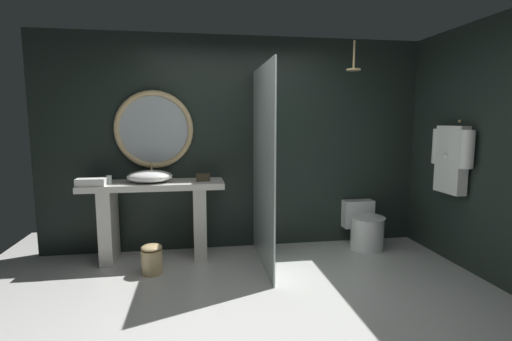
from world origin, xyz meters
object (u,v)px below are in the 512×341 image
Objects in this scene: tumbler_cup at (109,180)px; tissue_box at (203,177)px; vessel_sink at (150,176)px; hanging_bathrobe at (451,156)px; toilet at (365,227)px; folded_hand_towel at (91,182)px; waste_bin at (152,259)px; round_wall_mirror at (154,129)px; rain_shower_head at (354,66)px.

tissue_box is (1.02, 0.05, -0.01)m from tumbler_cup.
vessel_sink is 0.43m from tumbler_cup.
hanging_bathrobe is (2.68, -0.63, 0.27)m from tissue_box.
folded_hand_towel reaches higher than toilet.
vessel_sink is at bearing 95.55° from waste_bin.
tissue_box reaches higher than waste_bin.
round_wall_mirror reaches higher than folded_hand_towel.
vessel_sink reaches higher than folded_hand_towel.
round_wall_mirror is 0.92m from folded_hand_towel.
tissue_box is 2.76m from hanging_bathrobe.
hanging_bathrobe is at bearing -9.01° from tumbler_cup.
round_wall_mirror is 2.44m from rain_shower_head.
round_wall_mirror is at bearing 174.40° from toilet.
waste_bin is at bearing -25.38° from folded_hand_towel.
round_wall_mirror is (-0.55, 0.25, 0.54)m from tissue_box.
toilet is (3.03, 0.04, -0.69)m from tumbler_cup.
vessel_sink is 3.19× the size of tissue_box.
rain_shower_head is at bearing -1.18° from tumbler_cup.
vessel_sink is at bearing -179.70° from toilet.
tissue_box reaches higher than folded_hand_towel.
vessel_sink is 1.68× the size of folded_hand_towel.
hanging_bathrobe reaches higher than folded_hand_towel.
waste_bin is 1.06× the size of folded_hand_towel.
rain_shower_head reaches higher than round_wall_mirror.
tissue_box is at bearing 1.56° from vessel_sink.
toilet is (-0.67, 0.63, -0.95)m from hanging_bathrobe.
rain_shower_head is 0.42× the size of hanging_bathrobe.
vessel_sink is 1.48× the size of rain_shower_head.
hanging_bathrobe is 3.90m from folded_hand_towel.
rain_shower_head is at bearing 0.72° from folded_hand_towel.
vessel_sink is at bearing 11.82° from folded_hand_towel.
toilet is at bearing 9.72° from waste_bin.
waste_bin is 1.05m from folded_hand_towel.
folded_hand_towel is at bearing -177.53° from toilet.
folded_hand_towel is at bearing -149.44° from tumbler_cup.
toilet is at bearing -0.06° from tissue_box.
vessel_sink is at bearing 177.86° from rain_shower_head.
round_wall_mirror reaches higher than hanging_bathrobe.
tissue_box is at bearing 179.94° from toilet.
round_wall_mirror is at bearing 90.40° from waste_bin.
folded_hand_towel is at bearing -179.28° from rain_shower_head.
vessel_sink is 1.59× the size of waste_bin.
round_wall_mirror is 2.85m from toilet.
vessel_sink is at bearing 3.96° from tumbler_cup.
waste_bin is (-0.55, -0.44, -0.78)m from tissue_box.
folded_hand_towel is (-0.63, -0.39, -0.55)m from round_wall_mirror.
waste_bin is at bearing -141.35° from tissue_box.
tumbler_cup is 0.77m from round_wall_mirror.
rain_shower_head reaches higher than waste_bin.
round_wall_mirror is at bearing 32.15° from tumbler_cup.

